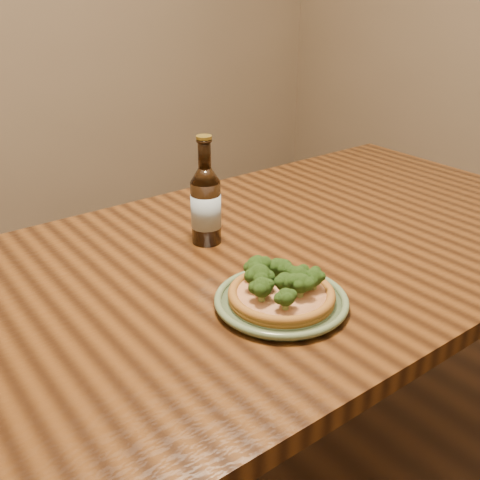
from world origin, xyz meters
TOP-DOWN VIEW (x-y plane):
  - table at (0.00, 0.10)m, footprint 1.60×0.90m
  - plate at (-0.18, -0.09)m, footprint 0.25×0.25m
  - pizza at (-0.18, -0.09)m, footprint 0.20×0.20m
  - beer_bottle at (-0.14, 0.22)m, footprint 0.07×0.07m

SIDE VIEW (x-z plane):
  - table at x=0.00m, z-range 0.28..1.03m
  - plate at x=-0.18m, z-range 0.75..0.77m
  - pizza at x=-0.18m, z-range 0.75..0.82m
  - beer_bottle at x=-0.14m, z-range 0.72..0.97m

